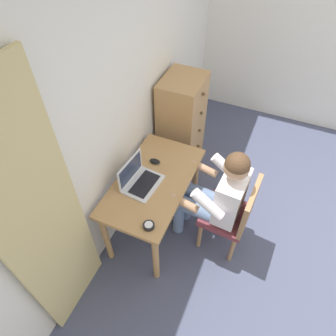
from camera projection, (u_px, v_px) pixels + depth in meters
name	position (u px, v px, depth m)	size (l,w,h in m)	color
wall_back	(121.00, 106.00, 2.47)	(4.80, 0.05, 2.50)	silver
curtain_panel	(46.00, 229.00, 1.90)	(0.60, 0.03, 2.14)	#CCB77A
desk	(153.00, 188.00, 2.71)	(1.09, 0.60, 0.72)	tan
dresser	(181.00, 125.00, 3.35)	(0.50, 0.44, 1.16)	tan
chair	(234.00, 214.00, 2.68)	(0.44, 0.42, 0.86)	brown
person_seated	(217.00, 194.00, 2.60)	(0.55, 0.60, 1.18)	#6B84AD
laptop	(139.00, 179.00, 2.57)	(0.36, 0.28, 0.24)	silver
computer_mouse	(155.00, 161.00, 2.76)	(0.06, 0.10, 0.03)	black
desk_clock	(149.00, 226.00, 2.30)	(0.09, 0.09, 0.03)	black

